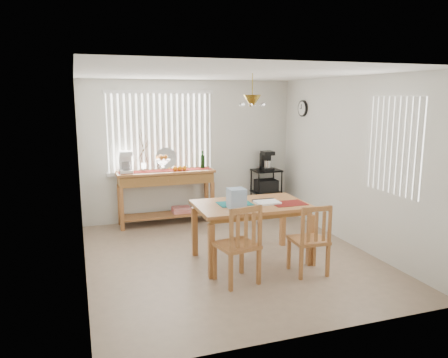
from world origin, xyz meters
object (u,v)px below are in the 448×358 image
object	(u,v)px
wire_cart	(266,187)
dining_table	(251,210)
cart_items	(266,161)
chair_right	(310,240)
chair_left	(238,245)
sideboard	(167,184)

from	to	relation	value
wire_cart	dining_table	world-z (taller)	wire_cart
cart_items	chair_right	world-z (taller)	cart_items
chair_left	wire_cart	bearing A→B (deg)	59.94
cart_items	chair_right	bearing A→B (deg)	-103.24
cart_items	chair_left	xyz separation A→B (m)	(-1.67, -2.90, -0.56)
sideboard	chair_left	size ratio (longest dim) A/B	1.72
dining_table	chair_right	bearing A→B (deg)	-52.68
chair_left	chair_right	xyz separation A→B (m)	(0.98, -0.03, -0.03)
wire_cart	cart_items	bearing A→B (deg)	90.00
chair_left	cart_items	bearing A→B (deg)	60.02
dining_table	chair_left	distance (m)	0.84
sideboard	chair_right	size ratio (longest dim) A/B	1.84
wire_cart	cart_items	size ratio (longest dim) A/B	2.43
wire_cart	cart_items	distance (m)	0.52
chair_left	dining_table	bearing A→B (deg)	57.03
sideboard	chair_right	bearing A→B (deg)	-65.95
dining_table	chair_right	xyz separation A→B (m)	(0.54, -0.71, -0.27)
sideboard	cart_items	size ratio (longest dim) A/B	4.75
cart_items	wire_cart	bearing A→B (deg)	-90.00
wire_cart	dining_table	bearing A→B (deg)	-119.13
dining_table	cart_items	bearing A→B (deg)	60.98
sideboard	cart_items	bearing A→B (deg)	0.73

